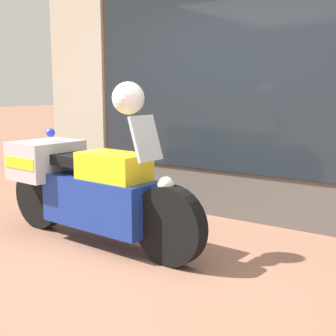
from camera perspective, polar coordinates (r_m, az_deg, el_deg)
name	(u,v)px	position (r m, az deg, el deg)	size (l,w,h in m)	color
ground_plane	(143,272)	(3.90, -3.01, -12.51)	(60.00, 60.00, 0.00)	#8E604C
shop_building	(221,40)	(5.54, 6.45, 15.28)	(5.98, 0.55, 4.01)	#56514C
window_display	(286,181)	(5.29, 14.16, -1.55)	(4.57, 0.30, 1.95)	slate
paramedic_motorcycle	(86,186)	(4.56, -10.02, -2.17)	(2.43, 0.68, 1.25)	black
white_helmet	(128,98)	(4.06, -4.86, 8.48)	(0.28, 0.28, 0.28)	white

